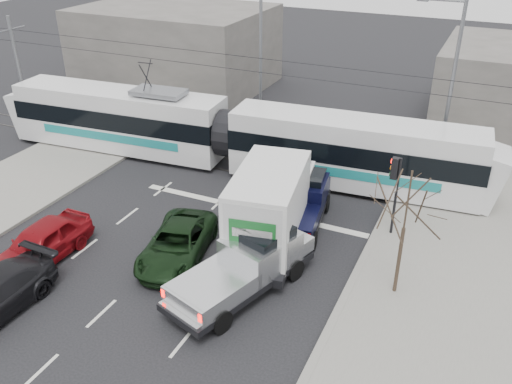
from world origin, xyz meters
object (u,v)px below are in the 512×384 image
at_px(bare_tree, 407,206).
at_px(box_truck, 272,206).
at_px(street_lamp_near, 449,80).
at_px(street_lamp_far, 258,49).
at_px(silver_pickup, 248,263).
at_px(traffic_signal, 395,180).
at_px(tram, 228,134).
at_px(green_car, 177,243).
at_px(navy_pickup, 302,202).
at_px(red_car, 41,244).

bearing_deg(bare_tree, box_truck, 167.00).
distance_m(street_lamp_near, street_lamp_far, 11.67).
xyz_separation_m(silver_pickup, box_truck, (-0.42, 3.21, 0.68)).
xyz_separation_m(traffic_signal, tram, (-9.65, 3.35, -0.83)).
bearing_deg(green_car, street_lamp_near, 44.16).
distance_m(silver_pickup, box_truck, 3.31).
bearing_deg(street_lamp_far, green_car, -78.06).
distance_m(navy_pickup, green_car, 6.03).
relative_size(bare_tree, box_truck, 0.65).
distance_m(silver_pickup, navy_pickup, 5.32).
distance_m(traffic_signal, street_lamp_far, 14.47).
relative_size(tram, silver_pickup, 4.00).
bearing_deg(navy_pickup, bare_tree, -43.02).
bearing_deg(tram, bare_tree, -38.71).
relative_size(tram, navy_pickup, 4.86).
relative_size(bare_tree, tram, 0.19).
distance_m(box_truck, red_car, 9.54).
relative_size(traffic_signal, street_lamp_near, 0.40).
distance_m(bare_tree, navy_pickup, 6.60).
bearing_deg(silver_pickup, street_lamp_far, 130.97).
distance_m(bare_tree, green_car, 9.28).
xyz_separation_m(tram, red_car, (-2.79, -11.17, -1.11)).
distance_m(bare_tree, red_car, 14.42).
relative_size(box_truck, navy_pickup, 1.41).
bearing_deg(tram, box_truck, -53.80).
bearing_deg(box_truck, street_lamp_near, 52.74).
xyz_separation_m(tram, box_truck, (5.20, -6.06, -0.09)).
height_order(traffic_signal, navy_pickup, traffic_signal).
bearing_deg(tram, silver_pickup, -63.21).
bearing_deg(street_lamp_near, tram, -158.43).
bearing_deg(box_truck, street_lamp_far, 107.09).
bearing_deg(bare_tree, red_car, -164.27).
relative_size(traffic_signal, silver_pickup, 0.54).
xyz_separation_m(traffic_signal, navy_pickup, (-3.84, -0.61, -1.66)).
bearing_deg(silver_pickup, traffic_signal, 73.48).
xyz_separation_m(box_truck, red_car, (-7.99, -5.11, -1.02)).
height_order(bare_tree, street_lamp_near, street_lamp_near).
bearing_deg(traffic_signal, navy_pickup, -171.03).
bearing_deg(red_car, silver_pickup, 13.28).
relative_size(navy_pickup, red_car, 1.16).
bearing_deg(navy_pickup, tram, 137.01).
height_order(street_lamp_near, street_lamp_far, same).
bearing_deg(navy_pickup, green_car, -136.33).
distance_m(street_lamp_near, box_truck, 11.97).
height_order(street_lamp_far, green_car, street_lamp_far).
bearing_deg(red_car, street_lamp_near, 49.63).
distance_m(tram, silver_pickup, 10.87).
bearing_deg(green_car, tram, 90.95).
xyz_separation_m(navy_pickup, green_car, (-3.67, -4.76, -0.39)).
bearing_deg(box_truck, bare_tree, -22.84).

